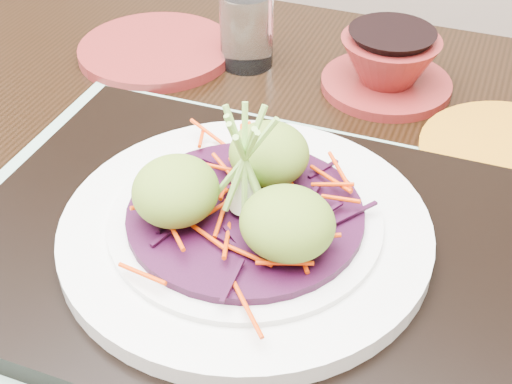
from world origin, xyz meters
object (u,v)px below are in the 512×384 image
at_px(serving_tray, 246,247).
at_px(terracotta_side_plate, 156,50).
at_px(water_glass, 246,29).
at_px(white_plate, 246,228).
at_px(terracotta_bowl_set, 388,67).
at_px(dining_table, 265,292).

distance_m(serving_tray, terracotta_side_plate, 0.36).
relative_size(terracotta_side_plate, water_glass, 2.12).
bearing_deg(terracotta_side_plate, white_plate, -48.35).
bearing_deg(terracotta_bowl_set, terracotta_side_plate, -172.40).
bearing_deg(terracotta_side_plate, terracotta_bowl_set, 7.60).
height_order(dining_table, serving_tray, serving_tray).
distance_m(white_plate, terracotta_side_plate, 0.37).
height_order(white_plate, terracotta_bowl_set, terracotta_bowl_set).
distance_m(dining_table, white_plate, 0.15).
relative_size(white_plate, terracotta_side_plate, 1.58).
xyz_separation_m(dining_table, terracotta_side_plate, (-0.23, 0.21, 0.11)).
distance_m(serving_tray, water_glass, 0.33).
xyz_separation_m(white_plate, terracotta_bowl_set, (0.03, 0.31, -0.01)).
xyz_separation_m(water_glass, terracotta_bowl_set, (0.16, 0.01, -0.02)).
bearing_deg(water_glass, serving_tray, -65.47).
height_order(water_glass, terracotta_bowl_set, water_glass).
bearing_deg(serving_tray, terracotta_bowl_set, 81.39).
xyz_separation_m(dining_table, serving_tray, (0.01, -0.06, 0.12)).
bearing_deg(water_glass, white_plate, -65.47).
xyz_separation_m(serving_tray, terracotta_side_plate, (-0.24, 0.27, -0.01)).
height_order(serving_tray, white_plate, white_plate).
xyz_separation_m(serving_tray, white_plate, (0.00, 0.00, 0.02)).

